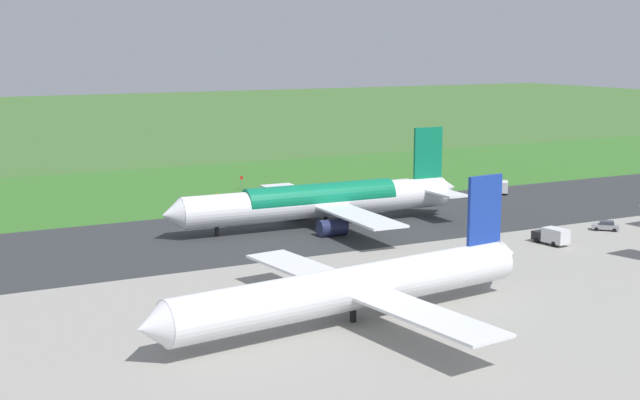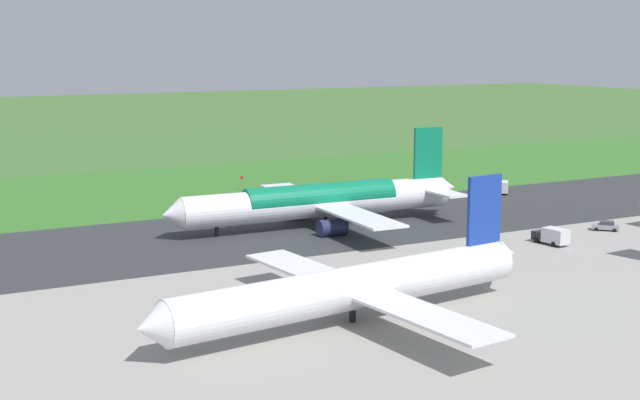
% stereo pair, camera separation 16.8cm
% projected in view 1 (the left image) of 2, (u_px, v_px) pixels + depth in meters
% --- Properties ---
extents(ground_plane, '(800.00, 800.00, 0.00)m').
position_uv_depth(ground_plane, '(268.00, 232.00, 142.32)').
color(ground_plane, '#3D662D').
extents(runway_asphalt, '(600.00, 36.53, 0.06)m').
position_uv_depth(runway_asphalt, '(268.00, 232.00, 142.31)').
color(runway_asphalt, '#2D3033').
rests_on(runway_asphalt, ground).
extents(apron_concrete, '(440.00, 110.00, 0.05)m').
position_uv_depth(apron_concrete, '(456.00, 319.00, 97.39)').
color(apron_concrete, gray).
rests_on(apron_concrete, ground).
extents(grass_verge_foreground, '(600.00, 80.00, 0.04)m').
position_uv_depth(grass_verge_foreground, '(188.00, 194.00, 177.39)').
color(grass_verge_foreground, '#346B27').
rests_on(grass_verge_foreground, ground).
extents(airliner_main, '(54.06, 44.15, 15.88)m').
position_uv_depth(airliner_main, '(322.00, 201.00, 146.01)').
color(airliner_main, white).
rests_on(airliner_main, ground).
extents(airliner_parked_mid, '(50.40, 41.35, 14.72)m').
position_uv_depth(airliner_parked_mid, '(355.00, 287.00, 95.77)').
color(airliner_parked_mid, white).
rests_on(airliner_parked_mid, ground).
extents(service_truck_baggage, '(5.33, 5.97, 2.65)m').
position_uv_depth(service_truck_baggage, '(502.00, 187.00, 178.19)').
color(service_truck_baggage, '#B21914').
rests_on(service_truck_baggage, ground).
extents(service_car_followme, '(4.31, 4.17, 1.62)m').
position_uv_depth(service_car_followme, '(606.00, 226.00, 143.09)').
color(service_car_followme, gray).
rests_on(service_car_followme, ground).
extents(service_truck_fuel, '(2.97, 6.04, 2.65)m').
position_uv_depth(service_truck_fuel, '(552.00, 236.00, 133.02)').
color(service_truck_fuel, black).
rests_on(service_truck_fuel, ground).
extents(no_stopping_sign, '(0.60, 0.10, 2.96)m').
position_uv_depth(no_stopping_sign, '(242.00, 182.00, 182.30)').
color(no_stopping_sign, slate).
rests_on(no_stopping_sign, ground).
extents(traffic_cone_orange, '(0.40, 0.40, 0.55)m').
position_uv_depth(traffic_cone_orange, '(217.00, 194.00, 176.55)').
color(traffic_cone_orange, orange).
rests_on(traffic_cone_orange, ground).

